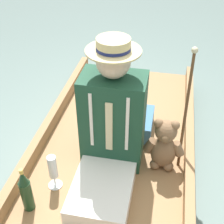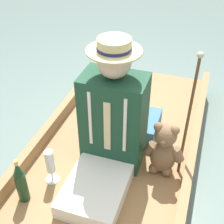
% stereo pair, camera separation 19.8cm
% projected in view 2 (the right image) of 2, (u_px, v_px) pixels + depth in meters
% --- Properties ---
extents(ground_plane, '(16.00, 16.00, 0.00)m').
position_uv_depth(ground_plane, '(107.00, 182.00, 2.29)').
color(ground_plane, slate).
extents(punt_boat, '(1.16, 2.84, 0.26)m').
position_uv_depth(punt_boat, '(107.00, 174.00, 2.23)').
color(punt_boat, '#997047').
rests_on(punt_boat, ground_plane).
extents(seat_cushion, '(0.48, 0.34, 0.14)m').
position_uv_depth(seat_cushion, '(128.00, 122.00, 2.49)').
color(seat_cushion, teal).
rests_on(seat_cushion, punt_boat).
extents(seated_person, '(0.41, 0.77, 0.92)m').
position_uv_depth(seated_person, '(111.00, 126.00, 2.01)').
color(seated_person, white).
rests_on(seated_person, punt_boat).
extents(teddy_bear, '(0.28, 0.17, 0.40)m').
position_uv_depth(teddy_bear, '(164.00, 150.00, 2.06)').
color(teddy_bear, '#846042').
rests_on(teddy_bear, punt_boat).
extents(wine_glass, '(0.09, 0.09, 0.26)m').
position_uv_depth(wine_glass, '(50.00, 163.00, 2.01)').
color(wine_glass, silver).
rests_on(wine_glass, punt_boat).
extents(walking_cane, '(0.04, 0.27, 0.80)m').
position_uv_depth(walking_cane, '(191.00, 105.00, 1.99)').
color(walking_cane, brown).
rests_on(walking_cane, punt_boat).
extents(champagne_bottle, '(0.07, 0.07, 0.33)m').
position_uv_depth(champagne_bottle, '(21.00, 182.00, 1.88)').
color(champagne_bottle, '#19381E').
rests_on(champagne_bottle, punt_boat).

